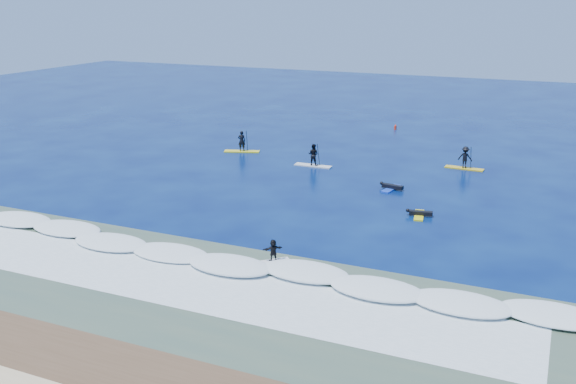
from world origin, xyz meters
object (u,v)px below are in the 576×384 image
at_px(marker_buoy, 395,127).
at_px(sup_paddler_right, 465,159).
at_px(sup_paddler_center, 313,157).
at_px(sup_paddler_left, 242,144).
at_px(prone_paddler_far, 391,187).
at_px(wave_surfer, 273,252).
at_px(prone_paddler_near, 419,214).

bearing_deg(marker_buoy, sup_paddler_right, -55.45).
xyz_separation_m(sup_paddler_center, sup_paddler_right, (11.97, 4.29, 0.02)).
xyz_separation_m(sup_paddler_left, sup_paddler_right, (19.99, 2.03, 0.15)).
xyz_separation_m(prone_paddler_far, wave_surfer, (-2.16, -16.42, 0.58)).
bearing_deg(wave_surfer, prone_paddler_far, 38.10).
xyz_separation_m(prone_paddler_near, marker_buoy, (-8.74, 27.36, 0.13)).
height_order(sup_paddler_center, wave_surfer, sup_paddler_center).
xyz_separation_m(sup_paddler_right, prone_paddler_far, (-4.07, -8.27, -0.70)).
relative_size(sup_paddler_right, marker_buoy, 4.91).
bearing_deg(wave_surfer, prone_paddler_near, 19.56).
height_order(sup_paddler_left, prone_paddler_near, sup_paddler_left).
relative_size(sup_paddler_left, marker_buoy, 5.16).
bearing_deg(sup_paddler_right, wave_surfer, -101.12).
xyz_separation_m(sup_paddler_center, marker_buoy, (2.44, 18.12, -0.56)).
xyz_separation_m(sup_paddler_left, wave_surfer, (13.76, -22.65, 0.03)).
relative_size(prone_paddler_near, marker_buoy, 3.49).
bearing_deg(sup_paddler_right, marker_buoy, 127.60).
bearing_deg(sup_paddler_right, prone_paddler_near, -90.25).
xyz_separation_m(wave_surfer, marker_buoy, (-3.29, 38.52, -0.47)).
relative_size(sup_paddler_left, sup_paddler_right, 1.05).
distance_m(sup_paddler_left, prone_paddler_near, 22.39).
xyz_separation_m(prone_paddler_near, wave_surfer, (-5.45, -11.16, 0.59)).
relative_size(sup_paddler_center, marker_buoy, 4.93).
bearing_deg(sup_paddler_left, prone_paddler_far, -40.13).
bearing_deg(sup_paddler_center, wave_surfer, -74.09).
xyz_separation_m(sup_paddler_right, marker_buoy, (-9.53, 13.84, -0.58)).
xyz_separation_m(sup_paddler_left, prone_paddler_far, (15.92, -6.23, -0.55)).
bearing_deg(wave_surfer, marker_buoy, 50.48).
bearing_deg(sup_paddler_left, marker_buoy, 37.83).
bearing_deg(prone_paddler_near, sup_paddler_center, 40.40).
relative_size(prone_paddler_near, wave_surfer, 1.40).
distance_m(wave_surfer, marker_buoy, 38.66).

